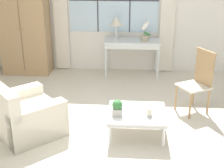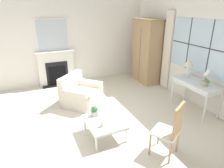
% 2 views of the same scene
% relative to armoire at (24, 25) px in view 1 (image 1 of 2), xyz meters
% --- Properties ---
extents(ground_plane, '(14.00, 14.00, 0.00)m').
position_rel_armoire_xyz_m(ground_plane, '(1.94, -2.69, -1.10)').
color(ground_plane, beige).
extents(wall_back_windowed, '(7.20, 0.14, 2.80)m').
position_rel_armoire_xyz_m(wall_back_windowed, '(1.94, 0.34, 0.29)').
color(wall_back_windowed, silver).
rests_on(wall_back_windowed, ground_plane).
extents(armoire, '(1.11, 0.59, 2.19)m').
position_rel_armoire_xyz_m(armoire, '(0.00, 0.00, 0.00)').
color(armoire, tan).
rests_on(armoire, ground_plane).
extents(console_table, '(1.21, 0.56, 0.80)m').
position_rel_armoire_xyz_m(console_table, '(2.37, -0.03, -0.39)').
color(console_table, silver).
rests_on(console_table, ground_plane).
extents(table_lamp, '(0.27, 0.27, 0.51)m').
position_rel_armoire_xyz_m(table_lamp, '(2.01, -0.02, 0.10)').
color(table_lamp, silver).
rests_on(table_lamp, console_table).
extents(potted_orchid, '(0.22, 0.17, 0.42)m').
position_rel_armoire_xyz_m(potted_orchid, '(2.63, -0.05, -0.13)').
color(potted_orchid, tan).
rests_on(potted_orchid, console_table).
extents(armchair_upholstered, '(1.29, 1.29, 0.83)m').
position_rel_armoire_xyz_m(armchair_upholstered, '(0.80, -2.63, -0.82)').
color(armchair_upholstered, beige).
rests_on(armchair_upholstered, ground_plane).
extents(side_chair_wooden, '(0.60, 0.60, 1.07)m').
position_rel_armoire_xyz_m(side_chair_wooden, '(3.49, -1.72, -0.50)').
color(side_chair_wooden, beige).
rests_on(side_chair_wooden, ground_plane).
extents(coffee_table, '(0.85, 0.74, 0.37)m').
position_rel_armoire_xyz_m(coffee_table, '(2.46, -2.58, -0.77)').
color(coffee_table, silver).
rests_on(coffee_table, ground_plane).
extents(potted_plant_small, '(0.15, 0.15, 0.23)m').
position_rel_armoire_xyz_m(potted_plant_small, '(2.18, -2.69, -0.61)').
color(potted_plant_small, '#BCB7AD').
rests_on(potted_plant_small, coffee_table).
extents(pillar_candle, '(0.11, 0.11, 0.14)m').
position_rel_armoire_xyz_m(pillar_candle, '(2.64, -2.70, -0.67)').
color(pillar_candle, silver).
rests_on(pillar_candle, coffee_table).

